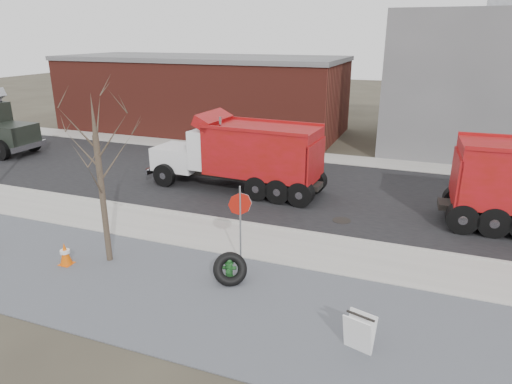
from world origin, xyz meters
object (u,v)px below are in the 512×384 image
at_px(truck_tire, 230,269).
at_px(stop_sign, 240,212).
at_px(fire_hydrant, 229,269).
at_px(dump_truck_red_b, 241,153).
at_px(sandwich_board, 359,333).

xyz_separation_m(truck_tire, stop_sign, (-0.12, 1.05, 1.33)).
relative_size(fire_hydrant, dump_truck_red_b, 0.09).
bearing_deg(truck_tire, fire_hydrant, 125.26).
xyz_separation_m(stop_sign, dump_truck_red_b, (-2.74, 6.63, -0.03)).
xyz_separation_m(fire_hydrant, dump_truck_red_b, (-2.76, 7.55, 1.39)).
xyz_separation_m(truck_tire, dump_truck_red_b, (-2.85, 7.68, 1.31)).
relative_size(stop_sign, sandwich_board, 2.82).
distance_m(fire_hydrant, sandwich_board, 4.39).
relative_size(truck_tire, sandwich_board, 1.36).
bearing_deg(sandwich_board, stop_sign, 161.93).
relative_size(truck_tire, stop_sign, 0.48).
bearing_deg(fire_hydrant, truck_tire, -70.25).
height_order(fire_hydrant, sandwich_board, sandwich_board).
relative_size(fire_hydrant, truck_tire, 0.61).
bearing_deg(truck_tire, sandwich_board, -23.67).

